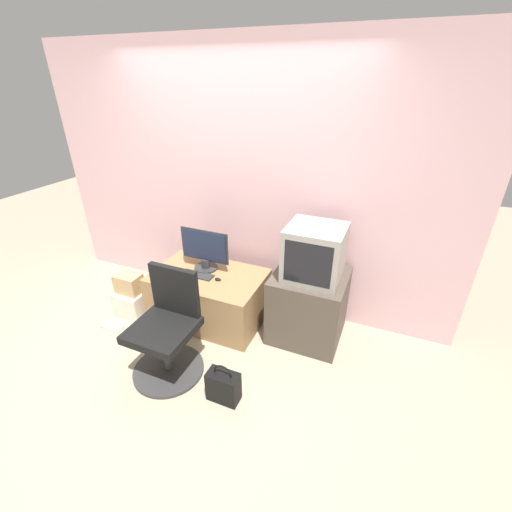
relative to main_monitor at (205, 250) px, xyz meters
name	(u,v)px	position (x,y,z in m)	size (l,w,h in m)	color
ground_plane	(175,374)	(0.18, -0.91, -0.72)	(12.00, 12.00, 0.00)	tan
wall_back	(238,185)	(0.18, 0.41, 0.58)	(4.40, 0.05, 2.60)	beige
desk	(209,296)	(0.07, -0.10, -0.46)	(1.10, 0.70, 0.52)	#937047
side_stand	(308,306)	(1.07, 0.03, -0.39)	(0.66, 0.62, 0.67)	#4C4238
main_monitor	(205,250)	(0.00, 0.00, 0.00)	(0.52, 0.23, 0.42)	#2D2D2D
keyboard	(197,275)	(-0.01, -0.15, -0.20)	(0.33, 0.11, 0.01)	#2D2D2D
mouse	(218,279)	(0.22, -0.16, -0.19)	(0.06, 0.04, 0.02)	black
crt_tv	(314,253)	(1.09, 0.02, 0.19)	(0.48, 0.46, 0.48)	gray
office_chair	(167,332)	(0.12, -0.85, -0.34)	(0.60, 0.60, 0.92)	#333333
cardboard_box_lower	(133,303)	(-0.70, -0.37, -0.59)	(0.31, 0.27, 0.28)	beige
cardboard_box_upper	(129,284)	(-0.70, -0.37, -0.35)	(0.26, 0.18, 0.20)	tan
handbag	(223,386)	(0.69, -0.97, -0.59)	(0.25, 0.13, 0.35)	black
book	(113,327)	(-0.74, -0.65, -0.71)	(0.22, 0.11, 0.02)	beige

